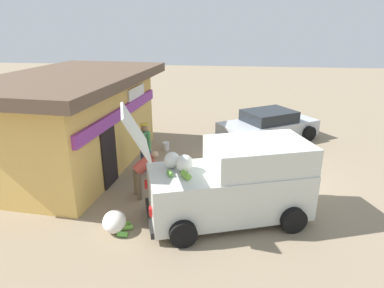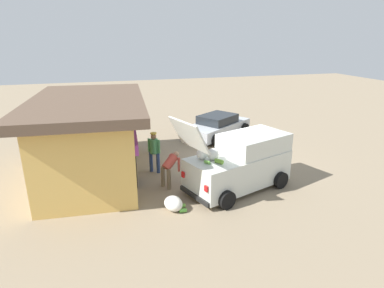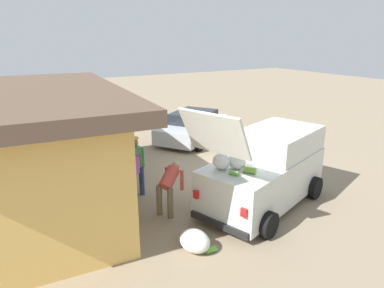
% 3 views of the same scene
% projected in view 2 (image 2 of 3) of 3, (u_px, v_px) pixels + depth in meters
% --- Properties ---
extents(ground_plane, '(60.00, 60.00, 0.00)m').
position_uv_depth(ground_plane, '(230.00, 165.00, 14.30)').
color(ground_plane, gray).
extents(storefront_bar, '(7.60, 4.74, 3.20)m').
position_uv_depth(storefront_bar, '(91.00, 137.00, 12.70)').
color(storefront_bar, '#E0B259').
rests_on(storefront_bar, ground_plane).
extents(delivery_van, '(3.08, 4.76, 2.99)m').
position_uv_depth(delivery_van, '(241.00, 163.00, 11.90)').
color(delivery_van, silver).
rests_on(delivery_van, ground_plane).
extents(parked_sedan, '(3.82, 4.47, 1.26)m').
position_uv_depth(parked_sedan, '(217.00, 126.00, 18.18)').
color(parked_sedan, '#B2B7BC').
rests_on(parked_sedan, ground_plane).
extents(vendor_standing, '(0.48, 0.48, 1.73)m').
position_uv_depth(vendor_standing, '(154.00, 150.00, 13.23)').
color(vendor_standing, navy).
rests_on(vendor_standing, ground_plane).
extents(customer_bending, '(0.70, 0.75, 1.32)m').
position_uv_depth(customer_bending, '(170.00, 166.00, 12.02)').
color(customer_bending, '#726047').
rests_on(customer_bending, ground_plane).
extents(unloaded_banana_pile, '(0.93, 0.81, 0.48)m').
position_uv_depth(unloaded_banana_pile, '(174.00, 204.00, 10.53)').
color(unloaded_banana_pile, silver).
rests_on(unloaded_banana_pile, ground_plane).
extents(paint_bucket, '(0.26, 0.26, 0.31)m').
position_uv_depth(paint_bucket, '(151.00, 151.00, 15.59)').
color(paint_bucket, silver).
rests_on(paint_bucket, ground_plane).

